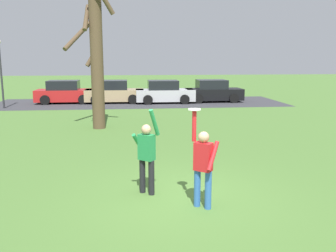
{
  "coord_description": "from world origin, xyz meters",
  "views": [
    {
      "loc": [
        -1.14,
        -7.6,
        3.14
      ],
      "look_at": [
        -0.22,
        1.08,
        1.48
      ],
      "focal_mm": 38.37,
      "sensor_mm": 36.0,
      "label": 1
    }
  ],
  "objects_px": {
    "frisbee_disc": "(194,109)",
    "parked_car_black": "(213,92)",
    "parked_car_silver": "(164,93)",
    "bare_tree_tall": "(96,58)",
    "person_defender": "(147,153)",
    "person_catcher": "(203,163)",
    "parked_car_red": "(65,93)",
    "parked_car_tan": "(114,93)",
    "lamppost_by_lot": "(1,67)"
  },
  "relations": [
    {
      "from": "parked_car_tan",
      "to": "parked_car_silver",
      "type": "xyz_separation_m",
      "value": [
        3.56,
        -0.43,
        0.0
      ]
    },
    {
      "from": "parked_car_red",
      "to": "parked_car_tan",
      "type": "distance_m",
      "value": 3.4
    },
    {
      "from": "person_catcher",
      "to": "lamppost_by_lot",
      "type": "bearing_deg",
      "value": -20.82
    },
    {
      "from": "lamppost_by_lot",
      "to": "person_catcher",
      "type": "bearing_deg",
      "value": -60.12
    },
    {
      "from": "frisbee_disc",
      "to": "bare_tree_tall",
      "type": "bearing_deg",
      "value": 107.06
    },
    {
      "from": "frisbee_disc",
      "to": "parked_car_tan",
      "type": "relative_size",
      "value": 0.06
    },
    {
      "from": "person_defender",
      "to": "parked_car_black",
      "type": "height_order",
      "value": "person_defender"
    },
    {
      "from": "parked_car_red",
      "to": "lamppost_by_lot",
      "type": "height_order",
      "value": "lamppost_by_lot"
    },
    {
      "from": "parked_car_tan",
      "to": "bare_tree_tall",
      "type": "bearing_deg",
      "value": -92.33
    },
    {
      "from": "parked_car_tan",
      "to": "lamppost_by_lot",
      "type": "xyz_separation_m",
      "value": [
        -6.84,
        -2.17,
        1.86
      ]
    },
    {
      "from": "parked_car_red",
      "to": "frisbee_disc",
      "type": "bearing_deg",
      "value": -73.01
    },
    {
      "from": "parked_car_silver",
      "to": "bare_tree_tall",
      "type": "bearing_deg",
      "value": -113.64
    },
    {
      "from": "parked_car_tan",
      "to": "parked_car_black",
      "type": "xyz_separation_m",
      "value": [
        7.14,
        -0.13,
        0.0
      ]
    },
    {
      "from": "person_catcher",
      "to": "bare_tree_tall",
      "type": "bearing_deg",
      "value": -32.9
    },
    {
      "from": "person_catcher",
      "to": "frisbee_disc",
      "type": "height_order",
      "value": "frisbee_disc"
    },
    {
      "from": "person_catcher",
      "to": "frisbee_disc",
      "type": "bearing_deg",
      "value": 0.0
    },
    {
      "from": "parked_car_silver",
      "to": "person_defender",
      "type": "bearing_deg",
      "value": -97.24
    },
    {
      "from": "person_catcher",
      "to": "parked_car_tan",
      "type": "distance_m",
      "value": 18.82
    },
    {
      "from": "parked_car_black",
      "to": "lamppost_by_lot",
      "type": "xyz_separation_m",
      "value": [
        -13.98,
        -2.04,
        1.86
      ]
    },
    {
      "from": "parked_car_silver",
      "to": "lamppost_by_lot",
      "type": "height_order",
      "value": "lamppost_by_lot"
    },
    {
      "from": "parked_car_red",
      "to": "parked_car_black",
      "type": "xyz_separation_m",
      "value": [
        10.53,
        -0.33,
        0.0
      ]
    },
    {
      "from": "person_catcher",
      "to": "person_defender",
      "type": "distance_m",
      "value": 1.47
    },
    {
      "from": "bare_tree_tall",
      "to": "parked_car_tan",
      "type": "bearing_deg",
      "value": 88.03
    },
    {
      "from": "frisbee_disc",
      "to": "parked_car_black",
      "type": "distance_m",
      "value": 19.0
    },
    {
      "from": "parked_car_tan",
      "to": "parked_car_red",
      "type": "bearing_deg",
      "value": 176.23
    },
    {
      "from": "person_catcher",
      "to": "parked_car_tan",
      "type": "relative_size",
      "value": 0.51
    },
    {
      "from": "parked_car_silver",
      "to": "person_catcher",
      "type": "bearing_deg",
      "value": -93.34
    },
    {
      "from": "lamppost_by_lot",
      "to": "parked_car_red",
      "type": "bearing_deg",
      "value": 34.62
    },
    {
      "from": "person_defender",
      "to": "person_catcher",
      "type": "bearing_deg",
      "value": -0.0
    },
    {
      "from": "bare_tree_tall",
      "to": "lamppost_by_lot",
      "type": "distance_m",
      "value": 9.8
    },
    {
      "from": "parked_car_black",
      "to": "lamppost_by_lot",
      "type": "height_order",
      "value": "lamppost_by_lot"
    },
    {
      "from": "parked_car_silver",
      "to": "lamppost_by_lot",
      "type": "xyz_separation_m",
      "value": [
        -10.4,
        -1.74,
        1.86
      ]
    },
    {
      "from": "parked_car_red",
      "to": "parked_car_silver",
      "type": "relative_size",
      "value": 1.0
    },
    {
      "from": "parked_car_red",
      "to": "bare_tree_tall",
      "type": "height_order",
      "value": "bare_tree_tall"
    },
    {
      "from": "person_catcher",
      "to": "parked_car_silver",
      "type": "height_order",
      "value": "person_catcher"
    },
    {
      "from": "person_defender",
      "to": "parked_car_red",
      "type": "distance_m",
      "value": 18.56
    },
    {
      "from": "person_catcher",
      "to": "lamppost_by_lot",
      "type": "height_order",
      "value": "lamppost_by_lot"
    },
    {
      "from": "person_defender",
      "to": "lamppost_by_lot",
      "type": "relative_size",
      "value": 0.48
    },
    {
      "from": "person_catcher",
      "to": "frisbee_disc",
      "type": "relative_size",
      "value": 7.92
    },
    {
      "from": "parked_car_red",
      "to": "parked_car_black",
      "type": "relative_size",
      "value": 1.0
    },
    {
      "from": "lamppost_by_lot",
      "to": "parked_car_silver",
      "type": "bearing_deg",
      "value": 9.52
    },
    {
      "from": "parked_car_tan",
      "to": "parked_car_silver",
      "type": "distance_m",
      "value": 3.59
    },
    {
      "from": "parked_car_tan",
      "to": "bare_tree_tall",
      "type": "relative_size",
      "value": 0.61
    },
    {
      "from": "person_catcher",
      "to": "parked_car_red",
      "type": "height_order",
      "value": "person_catcher"
    },
    {
      "from": "parked_car_tan",
      "to": "person_defender",
      "type": "bearing_deg",
      "value": -85.58
    },
    {
      "from": "parked_car_silver",
      "to": "parked_car_black",
      "type": "height_order",
      "value": "same"
    },
    {
      "from": "person_catcher",
      "to": "bare_tree_tall",
      "type": "height_order",
      "value": "bare_tree_tall"
    },
    {
      "from": "parked_car_red",
      "to": "parked_car_tan",
      "type": "bearing_deg",
      "value": -3.77
    },
    {
      "from": "bare_tree_tall",
      "to": "lamppost_by_lot",
      "type": "xyz_separation_m",
      "value": [
        -6.51,
        7.3,
        -0.54
      ]
    },
    {
      "from": "person_defender",
      "to": "parked_car_red",
      "type": "xyz_separation_m",
      "value": [
        -4.88,
        17.9,
        -0.25
      ]
    }
  ]
}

